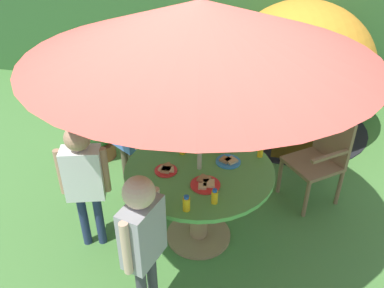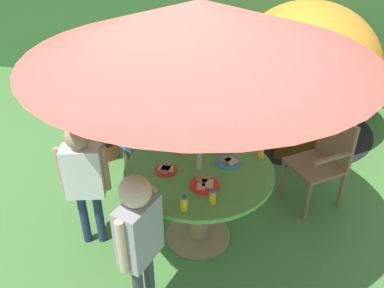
{
  "view_description": "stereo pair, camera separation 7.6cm",
  "coord_description": "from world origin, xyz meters",
  "views": [
    {
      "loc": [
        0.54,
        -2.55,
        2.63
      ],
      "look_at": [
        -0.08,
        0.08,
        0.93
      ],
      "focal_mm": 37.13,
      "sensor_mm": 36.0,
      "label": 1
    },
    {
      "loc": [
        0.62,
        -2.53,
        2.63
      ],
      "look_at": [
        -0.08,
        0.08,
        0.93
      ],
      "focal_mm": 37.13,
      "sensor_mm": 36.0,
      "label": 2
    }
  ],
  "objects": [
    {
      "name": "child_in_blue_shirt",
      "position": [
        -0.84,
        0.51,
        0.75
      ],
      "size": [
        0.35,
        0.3,
        1.17
      ],
      "rotation": [
        0.0,
        0.0,
        -0.55
      ],
      "color": "brown",
      "rests_on": "ground_plane"
    },
    {
      "name": "juice_bottle_mid_left",
      "position": [
        -0.14,
        0.37,
        0.81
      ],
      "size": [
        0.05,
        0.05,
        0.13
      ],
      "color": "yellow",
      "rests_on": "garden_table"
    },
    {
      "name": "snack_bowl",
      "position": [
        0.14,
        0.42,
        0.79
      ],
      "size": [
        0.16,
        0.16,
        0.09
      ],
      "color": "white",
      "rests_on": "garden_table"
    },
    {
      "name": "child_in_grey_shirt",
      "position": [
        -0.2,
        -0.81,
        0.77
      ],
      "size": [
        0.24,
        0.4,
        1.21
      ],
      "rotation": [
        0.0,
        0.0,
        1.33
      ],
      "color": "#3F3F47",
      "rests_on": "ground_plane"
    },
    {
      "name": "plate_near_right",
      "position": [
        0.21,
        0.14,
        0.76
      ],
      "size": [
        0.21,
        0.21,
        0.03
      ],
      "color": "#338CD8",
      "rests_on": "garden_table"
    },
    {
      "name": "cup_near",
      "position": [
        -0.31,
        0.24,
        0.79
      ],
      "size": [
        0.06,
        0.06,
        0.07
      ],
      "primitive_type": "cylinder",
      "color": "#4C99D8",
      "rests_on": "garden_table"
    },
    {
      "name": "plate_far_right",
      "position": [
        0.09,
        -0.2,
        0.77
      ],
      "size": [
        0.23,
        0.23,
        0.03
      ],
      "color": "red",
      "rests_on": "garden_table"
    },
    {
      "name": "patio_umbrella",
      "position": [
        0.0,
        0.0,
        1.88
      ],
      "size": [
        2.42,
        2.42,
        2.07
      ],
      "color": "#B7AD8C",
      "rests_on": "ground_plane"
    },
    {
      "name": "child_in_pink_shirt",
      "position": [
        0.02,
        0.84,
        0.79
      ],
      "size": [
        0.21,
        0.42,
        1.24
      ],
      "rotation": [
        0.0,
        0.0,
        -1.59
      ],
      "color": "brown",
      "rests_on": "ground_plane"
    },
    {
      "name": "plate_center_front",
      "position": [
        -0.25,
        -0.1,
        0.77
      ],
      "size": [
        0.18,
        0.18,
        0.03
      ],
      "color": "red",
      "rests_on": "garden_table"
    },
    {
      "name": "ground_plane",
      "position": [
        0.0,
        0.0,
        -0.01
      ],
      "size": [
        10.0,
        10.0,
        0.02
      ],
      "primitive_type": "cube",
      "color": "#477A38"
    },
    {
      "name": "garden_table",
      "position": [
        0.0,
        0.0,
        0.56
      ],
      "size": [
        1.21,
        1.21,
        0.75
      ],
      "color": "#93704C",
      "rests_on": "ground_plane"
    },
    {
      "name": "hedge_backdrop",
      "position": [
        0.0,
        3.5,
        1.07
      ],
      "size": [
        9.0,
        0.7,
        2.14
      ],
      "primitive_type": "cube",
      "color": "#33602D",
      "rests_on": "ground_plane"
    },
    {
      "name": "juice_bottle_center_back",
      "position": [
        -0.19,
        0.18,
        0.81
      ],
      "size": [
        0.05,
        0.05,
        0.12
      ],
      "color": "yellow",
      "rests_on": "garden_table"
    },
    {
      "name": "juice_bottle_back_edge",
      "position": [
        0.2,
        -0.39,
        0.81
      ],
      "size": [
        0.05,
        0.05,
        0.12
      ],
      "color": "yellow",
      "rests_on": "garden_table"
    },
    {
      "name": "potted_plant",
      "position": [
        -1.41,
        1.01,
        0.29
      ],
      "size": [
        0.4,
        0.4,
        0.56
      ],
      "color": "brown",
      "rests_on": "ground_plane"
    },
    {
      "name": "juice_bottle_mid_right",
      "position": [
        0.02,
        -0.51,
        0.81
      ],
      "size": [
        0.05,
        0.05,
        0.12
      ],
      "color": "yellow",
      "rests_on": "garden_table"
    },
    {
      "name": "child_in_white_shirt",
      "position": [
        -0.88,
        -0.28,
        0.76
      ],
      "size": [
        0.39,
        0.26,
        1.18
      ],
      "rotation": [
        0.0,
        0.0,
        0.31
      ],
      "color": "navy",
      "rests_on": "ground_plane"
    },
    {
      "name": "juice_bottle_far_left",
      "position": [
        0.46,
        0.29,
        0.81
      ],
      "size": [
        0.05,
        0.05,
        0.12
      ],
      "color": "yellow",
      "rests_on": "garden_table"
    },
    {
      "name": "wooden_chair",
      "position": [
        1.02,
        0.84,
        0.5
      ],
      "size": [
        0.63,
        0.63,
        0.9
      ],
      "rotation": [
        0.0,
        0.0,
        -0.88
      ],
      "color": "brown",
      "rests_on": "ground_plane"
    },
    {
      "name": "juice_bottle_near_left",
      "position": [
        0.02,
        0.32,
        0.82
      ],
      "size": [
        0.06,
        0.06,
        0.13
      ],
      "color": "yellow",
      "rests_on": "garden_table"
    },
    {
      "name": "juice_bottle_front_edge",
      "position": [
        -0.08,
        0.53,
        0.82
      ],
      "size": [
        0.06,
        0.06,
        0.13
      ],
      "color": "yellow",
      "rests_on": "garden_table"
    },
    {
      "name": "dome_tent",
      "position": [
        0.76,
        2.29,
        0.8
      ],
      "size": [
        2.04,
        2.04,
        1.61
      ],
      "rotation": [
        0.0,
        0.0,
        0.04
      ],
      "color": "orange",
      "rests_on": "ground_plane"
    }
  ]
}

